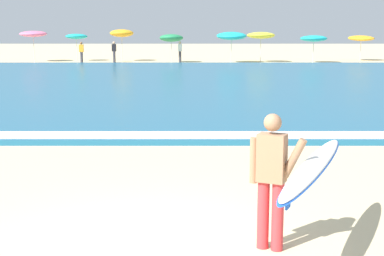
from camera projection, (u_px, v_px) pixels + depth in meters
name	position (u px, v px, depth m)	size (l,w,h in m)	color
ground_plane	(147.00, 251.00, 7.12)	(160.00, 160.00, 0.00)	beige
sea	(181.00, 83.00, 27.07)	(120.00, 28.00, 0.14)	#1E6084
surf_foam	(170.00, 135.00, 13.87)	(120.00, 0.92, 0.01)	white
surfer_with_board	(294.00, 171.00, 6.89)	(1.50, 2.82, 1.73)	red
beach_umbrella_0	(35.00, 34.00, 43.62)	(2.09, 2.09, 2.37)	beige
beach_umbrella_1	(78.00, 36.00, 44.35)	(1.71, 1.72, 2.15)	beige
beach_umbrella_2	(123.00, 33.00, 44.06)	(1.83, 1.84, 2.47)	beige
beach_umbrella_3	(173.00, 38.00, 42.47)	(1.78, 1.81, 2.18)	beige
beach_umbrella_4	(233.00, 36.00, 42.20)	(2.23, 2.26, 2.35)	beige
beach_umbrella_5	(262.00, 35.00, 42.81)	(2.12, 2.13, 2.29)	beige
beach_umbrella_6	(315.00, 39.00, 42.14)	(1.99, 2.00, 2.06)	beige
beach_umbrella_7	(362.00, 38.00, 44.74)	(2.03, 2.05, 2.04)	beige
beachgoer_near_row_left	(83.00, 52.00, 41.85)	(0.32, 0.20, 1.58)	#383842
beachgoer_near_row_mid	(181.00, 51.00, 42.93)	(0.32, 0.20, 1.58)	#383842
beachgoer_near_row_right	(115.00, 51.00, 42.84)	(0.32, 0.20, 1.58)	#383842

